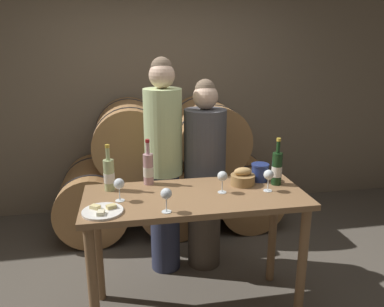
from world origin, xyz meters
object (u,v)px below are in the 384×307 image
(wine_glass_left, at_px, (166,195))
(wine_glass_far_left, at_px, (119,184))
(wine_bottle_rose, at_px, (148,169))
(blue_crock, at_px, (260,172))
(tasting_table, at_px, (195,214))
(cheese_plate, at_px, (103,211))
(person_left, at_px, (164,165))
(wine_glass_right, at_px, (269,175))
(wine_bottle_red, at_px, (277,168))
(bread_basket, at_px, (243,178))
(person_right, at_px, (205,176))
(wine_glass_center, at_px, (222,177))
(wine_bottle_white, at_px, (109,175))

(wine_glass_left, bearing_deg, wine_glass_far_left, 141.23)
(wine_bottle_rose, distance_m, blue_crock, 0.82)
(tasting_table, relative_size, cheese_plate, 6.04)
(person_left, xyz_separation_m, wine_glass_far_left, (-0.35, -0.61, 0.09))
(wine_glass_right, bearing_deg, wine_bottle_rose, 160.07)
(wine_bottle_red, distance_m, bread_basket, 0.25)
(tasting_table, height_order, wine_glass_right, wine_glass_right)
(person_right, xyz_separation_m, wine_glass_center, (-0.01, -0.59, 0.20))
(wine_bottle_white, relative_size, wine_bottle_rose, 0.98)
(wine_bottle_red, xyz_separation_m, wine_glass_far_left, (-1.10, -0.10, -0.01))
(person_left, xyz_separation_m, wine_bottle_red, (0.75, -0.51, 0.10))
(wine_glass_left, bearing_deg, wine_glass_center, 30.48)
(wine_bottle_rose, bearing_deg, wine_glass_far_left, -126.57)
(person_left, bearing_deg, bread_basket, -42.61)
(tasting_table, height_order, blue_crock, blue_crock)
(person_right, relative_size, wine_bottle_red, 4.75)
(wine_glass_far_left, distance_m, wine_glass_right, 1.00)
(cheese_plate, relative_size, wine_glass_far_left, 1.61)
(cheese_plate, distance_m, wine_glass_far_left, 0.21)
(wine_glass_far_left, relative_size, wine_glass_right, 1.00)
(cheese_plate, bearing_deg, person_right, 44.14)
(wine_bottle_white, xyz_separation_m, wine_bottle_rose, (0.27, 0.07, 0.00))
(wine_glass_left, bearing_deg, wine_bottle_white, 128.96)
(bread_basket, height_order, cheese_plate, bread_basket)
(blue_crock, height_order, wine_glass_center, wine_glass_center)
(tasting_table, xyz_separation_m, wine_bottle_red, (0.61, 0.08, 0.27))
(person_right, bearing_deg, wine_glass_far_left, -138.50)
(wine_bottle_red, bearing_deg, tasting_table, -172.18)
(wine_glass_left, bearing_deg, person_right, 63.38)
(wine_bottle_red, relative_size, bread_basket, 1.96)
(person_left, distance_m, wine_glass_center, 0.69)
(wine_glass_far_left, distance_m, wine_glass_center, 0.68)
(wine_bottle_red, height_order, wine_glass_right, wine_bottle_red)
(wine_bottle_white, distance_m, bread_basket, 0.94)
(wine_bottle_red, height_order, wine_glass_left, wine_bottle_red)
(wine_bottle_white, distance_m, blue_crock, 1.09)
(tasting_table, height_order, wine_bottle_rose, wine_bottle_rose)
(person_right, height_order, wine_glass_center, person_right)
(blue_crock, xyz_separation_m, wine_glass_center, (-0.33, -0.18, 0.04))
(tasting_table, relative_size, wine_glass_far_left, 9.74)
(person_right, distance_m, cheese_plate, 1.11)
(tasting_table, relative_size, wine_glass_center, 9.74)
(tasting_table, distance_m, cheese_plate, 0.64)
(cheese_plate, xyz_separation_m, wine_glass_center, (0.78, 0.18, 0.10))
(wine_bottle_red, xyz_separation_m, blue_crock, (-0.09, 0.10, -0.05))
(wine_bottle_rose, relative_size, blue_crock, 2.54)
(person_right, relative_size, wine_bottle_white, 4.98)
(blue_crock, xyz_separation_m, wine_glass_left, (-0.74, -0.42, 0.04))
(wine_bottle_rose, bearing_deg, wine_bottle_white, -165.04)
(wine_bottle_white, height_order, wine_glass_right, wine_bottle_white)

